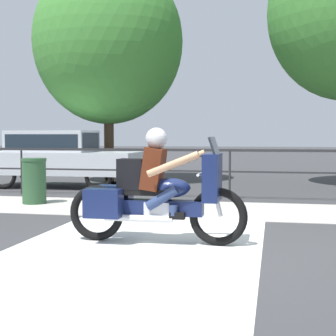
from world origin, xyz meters
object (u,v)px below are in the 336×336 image
at_px(trash_bin, 34,181).
at_px(tree_behind_car, 108,42).
at_px(parked_car, 58,154).
at_px(motorcycle, 155,192).

relative_size(trash_bin, tree_behind_car, 0.14).
bearing_deg(trash_bin, parked_car, 105.54).
xyz_separation_m(motorcycle, parked_car, (-4.33, 6.72, 0.22)).
bearing_deg(tree_behind_car, trash_bin, -89.39).
relative_size(parked_car, trash_bin, 4.47).
xyz_separation_m(parked_car, tree_behind_car, (0.89, 1.81, 3.37)).
relative_size(motorcycle, trash_bin, 2.52).
height_order(parked_car, trash_bin, parked_car).
height_order(motorcycle, trash_bin, motorcycle).
bearing_deg(parked_car, motorcycle, -56.67).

